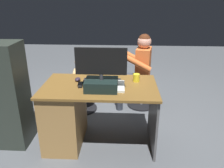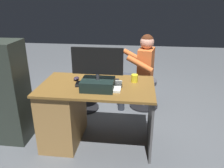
{
  "view_description": "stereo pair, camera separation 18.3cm",
  "coord_description": "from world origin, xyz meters",
  "views": [
    {
      "loc": [
        -0.25,
        2.71,
        1.65
      ],
      "look_at": [
        -0.11,
        -0.01,
        0.57
      ],
      "focal_mm": 36.53,
      "sensor_mm": 36.0,
      "label": 1
    },
    {
      "loc": [
        -0.44,
        2.7,
        1.65
      ],
      "look_at": [
        -0.11,
        -0.01,
        0.57
      ],
      "focal_mm": 36.53,
      "sensor_mm": 36.0,
      "label": 2
    }
  ],
  "objects": [
    {
      "name": "person",
      "position": [
        -0.47,
        -0.53,
        0.67
      ],
      "size": [
        0.55,
        0.54,
        1.12
      ],
      "color": "#CF602B",
      "rests_on": "ground_plane"
    },
    {
      "name": "equipment_rack",
      "position": [
        1.05,
        0.49,
        0.6
      ],
      "size": [
        0.44,
        0.36,
        1.19
      ],
      "primitive_type": "cube",
      "color": "#293029",
      "rests_on": "ground_plane"
    },
    {
      "name": "computer_mouse",
      "position": [
        0.26,
        0.31,
        0.74
      ],
      "size": [
        0.06,
        0.1,
        0.04
      ],
      "primitive_type": "ellipsoid",
      "color": "#2A202F",
      "rests_on": "desk"
    },
    {
      "name": "tv_remote",
      "position": [
        0.21,
        0.46,
        0.74
      ],
      "size": [
        0.07,
        0.15,
        0.02
      ],
      "primitive_type": "cube",
      "rotation": [
        0.0,
        0.0,
        0.15
      ],
      "color": "black",
      "rests_on": "desk"
    },
    {
      "name": "visitor_chair",
      "position": [
        -0.55,
        -0.55,
        0.25
      ],
      "size": [
        0.44,
        0.44,
        0.44
      ],
      "color": "black",
      "rests_on": "ground_plane"
    },
    {
      "name": "desk",
      "position": [
        0.32,
        0.44,
        0.39
      ],
      "size": [
        1.24,
        0.73,
        0.73
      ],
      "color": "brown",
      "rests_on": "ground_plane"
    },
    {
      "name": "cup",
      "position": [
        -0.4,
        0.3,
        0.77
      ],
      "size": [
        0.07,
        0.07,
        0.09
      ],
      "primitive_type": "cylinder",
      "color": "yellow",
      "rests_on": "desk"
    },
    {
      "name": "ground_plane",
      "position": [
        0.0,
        0.0,
        0.0
      ],
      "size": [
        10.0,
        10.0,
        0.0
      ],
      "primitive_type": "plane",
      "color": "#4D5156"
    },
    {
      "name": "monitor",
      "position": [
        -0.03,
        0.55,
        0.85
      ],
      "size": [
        0.52,
        0.26,
        0.44
      ],
      "color": "black",
      "rests_on": "desk"
    },
    {
      "name": "teddy_bear",
      "position": [
        0.36,
        -0.38,
        0.59
      ],
      "size": [
        0.24,
        0.24,
        0.33
      ],
      "color": "tan",
      "rests_on": "office_chair_teddy"
    },
    {
      "name": "notebook_binder",
      "position": [
        -0.16,
        0.48,
        0.74
      ],
      "size": [
        0.22,
        0.3,
        0.02
      ],
      "primitive_type": "cube",
      "rotation": [
        0.0,
        0.0,
        0.01
      ],
      "color": "silver",
      "rests_on": "desk"
    },
    {
      "name": "office_chair_teddy",
      "position": [
        0.36,
        -0.37,
        0.26
      ],
      "size": [
        0.44,
        0.44,
        0.44
      ],
      "color": "black",
      "rests_on": "ground_plane"
    },
    {
      "name": "keyboard",
      "position": [
        -0.02,
        0.33,
        0.74
      ],
      "size": [
        0.42,
        0.14,
        0.02
      ],
      "primitive_type": "cube",
      "color": "black",
      "rests_on": "desk"
    }
  ]
}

